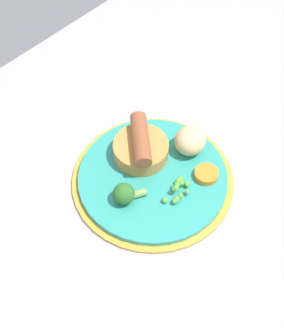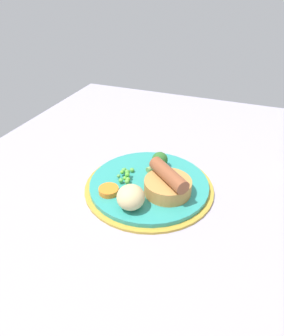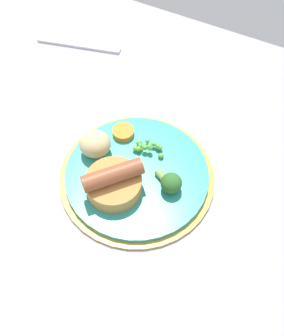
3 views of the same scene
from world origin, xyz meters
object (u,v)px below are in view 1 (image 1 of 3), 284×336
dinner_plate (153,180)px  pea_pile (178,189)px  sausage_pudding (140,148)px  potato_chunk_0 (190,141)px  carrot_slice_1 (206,174)px  broccoli_floret_far (125,194)px

dinner_plate → pea_pile: size_ratio=4.74×
sausage_pudding → pea_pile: size_ratio=1.65×
potato_chunk_0 → carrot_slice_1: bearing=68.2°
pea_pile → sausage_pudding: bearing=-96.5°
potato_chunk_0 → carrot_slice_1: size_ratio=1.39×
dinner_plate → potato_chunk_0: size_ratio=4.90×
pea_pile → potato_chunk_0: 8.60cm
pea_pile → potato_chunk_0: (-7.37, -4.26, 1.25)cm
pea_pile → dinner_plate: bearing=-83.0°
broccoli_floret_far → sausage_pudding: bearing=-124.1°
broccoli_floret_far → potato_chunk_0: size_ratio=0.97×
dinner_plate → sausage_pudding: 5.34cm
dinner_plate → potato_chunk_0: 8.49cm
sausage_pudding → carrot_slice_1: sausage_pudding is taller
potato_chunk_0 → pea_pile: bearing=30.1°
dinner_plate → pea_pile: (-0.58, 4.74, 1.72)cm
pea_pile → potato_chunk_0: bearing=-149.9°
broccoli_floret_far → dinner_plate: bearing=-153.9°
broccoli_floret_far → carrot_slice_1: bearing=180.0°
sausage_pudding → broccoli_floret_far: 8.60cm
sausage_pudding → potato_chunk_0: (-6.35, 4.72, 0.16)cm
dinner_plate → sausage_pudding: bearing=-110.6°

